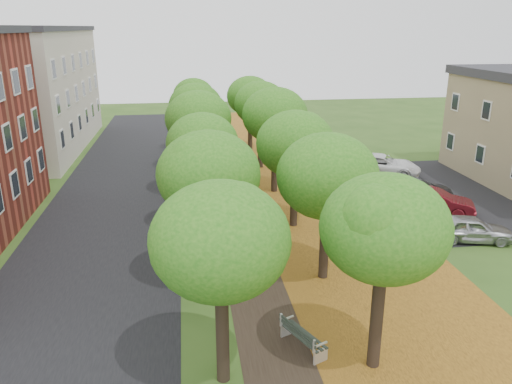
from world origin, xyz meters
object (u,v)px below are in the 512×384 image
object	(u,v)px
car_silver	(471,229)
car_white	(382,165)
car_red	(434,202)
bench	(302,337)
car_grey	(417,188)

from	to	relation	value
car_silver	car_white	size ratio (longest dim) A/B	0.71
car_silver	car_red	size ratio (longest dim) A/B	0.88
bench	car_grey	world-z (taller)	car_grey
car_grey	car_white	bearing A→B (deg)	10.26
bench	car_white	xyz separation A→B (m)	(10.47, 19.42, 0.28)
bench	car_white	distance (m)	22.07
car_silver	car_grey	xyz separation A→B (m)	(0.28, 6.68, -0.02)
car_silver	car_grey	bearing A→B (deg)	11.25
bench	car_white	bearing A→B (deg)	-52.90
car_grey	car_white	xyz separation A→B (m)	(-0.28, 5.22, 0.12)
bench	car_grey	size ratio (longest dim) A/B	0.46
bench	car_silver	distance (m)	12.90
car_grey	car_white	world-z (taller)	car_white
car_silver	car_white	world-z (taller)	car_white
car_silver	car_red	bearing A→B (deg)	13.69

